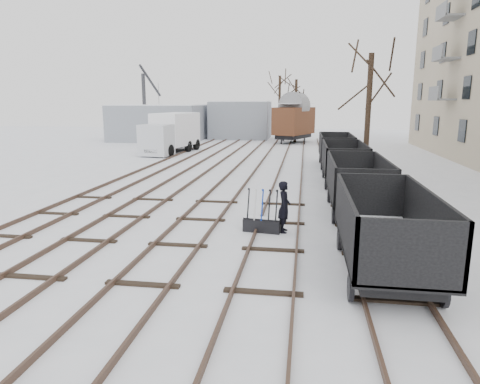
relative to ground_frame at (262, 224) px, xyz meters
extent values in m
plane|color=white|center=(-2.48, -1.89, -0.28)|extent=(120.00, 120.00, 0.00)
cube|color=black|center=(-9.19, 12.11, -0.21)|extent=(0.07, 52.00, 0.15)
cube|color=black|center=(-7.76, 12.11, -0.21)|extent=(0.07, 52.00, 0.15)
cube|color=black|center=(-8.48, 0.11, -0.26)|extent=(1.90, 0.20, 0.08)
cube|color=black|center=(-6.19, 12.11, -0.21)|extent=(0.07, 52.00, 0.15)
cube|color=black|center=(-4.76, 12.11, -0.21)|extent=(0.07, 52.00, 0.15)
cube|color=black|center=(-5.48, 0.11, -0.26)|extent=(1.90, 0.20, 0.08)
cube|color=black|center=(-3.19, 12.11, -0.21)|extent=(0.07, 52.00, 0.15)
cube|color=black|center=(-1.76, 12.11, -0.21)|extent=(0.07, 52.00, 0.15)
cube|color=black|center=(-2.48, 0.11, -0.26)|extent=(1.90, 0.20, 0.08)
cube|color=black|center=(-0.19, 12.11, -0.21)|extent=(0.07, 52.00, 0.15)
cube|color=black|center=(1.24, 12.11, -0.21)|extent=(0.07, 52.00, 0.15)
cube|color=black|center=(0.52, 0.11, -0.26)|extent=(1.90, 0.20, 0.08)
cube|color=black|center=(2.81, 12.11, -0.21)|extent=(0.07, 52.00, 0.15)
cube|color=black|center=(4.24, 12.11, -0.21)|extent=(0.07, 52.00, 0.15)
cube|color=black|center=(3.52, 0.11, -0.26)|extent=(1.90, 0.20, 0.08)
cube|color=gray|center=(-15.48, 34.11, 1.72)|extent=(10.00, 8.00, 4.00)
cube|color=white|center=(-15.48, 34.11, 3.77)|extent=(9.80, 7.84, 0.10)
cube|color=gray|center=(-6.48, 38.11, 1.92)|extent=(7.00, 6.00, 4.40)
cube|color=white|center=(-6.48, 38.11, 4.17)|extent=(6.86, 5.88, 0.10)
cube|color=black|center=(0.00, 0.00, -0.06)|extent=(1.35, 0.60, 0.44)
cube|color=black|center=(0.00, 0.00, 0.18)|extent=(1.33, 0.48, 0.06)
cube|color=white|center=(0.00, 0.00, 0.22)|extent=(1.27, 0.43, 0.03)
cylinder|color=black|center=(-0.49, 0.07, 0.67)|extent=(0.09, 0.32, 1.08)
cylinder|color=silver|center=(-0.25, 0.04, 0.67)|extent=(0.09, 0.32, 1.08)
cylinder|color=#0C30A8|center=(0.00, 0.00, 0.67)|extent=(0.09, 0.32, 1.08)
cylinder|color=black|center=(0.25, -0.04, 0.67)|extent=(0.09, 0.32, 1.08)
cylinder|color=black|center=(0.49, -0.07, 0.67)|extent=(0.09, 0.32, 1.08)
imported|color=black|center=(0.75, 0.10, 0.61)|extent=(0.45, 0.67, 1.80)
cube|color=black|center=(3.52, -3.21, 0.31)|extent=(1.75, 4.80, 0.36)
cube|color=black|center=(3.52, -3.21, 0.49)|extent=(2.18, 5.46, 0.11)
cube|color=black|center=(2.48, -3.21, 1.22)|extent=(0.09, 5.46, 1.46)
cube|color=black|center=(4.57, -3.21, 1.22)|extent=(0.09, 5.46, 1.46)
cube|color=white|center=(3.52, -3.21, 0.58)|extent=(1.96, 5.24, 0.05)
cylinder|color=black|center=(2.52, -4.96, 0.03)|extent=(0.11, 0.64, 0.64)
cylinder|color=black|center=(4.52, -1.46, 0.03)|extent=(0.11, 0.64, 0.64)
cube|color=black|center=(3.52, 3.19, 0.31)|extent=(1.75, 4.80, 0.36)
cube|color=black|center=(3.52, 3.19, 0.49)|extent=(2.18, 5.46, 0.11)
cube|color=black|center=(2.48, 3.19, 1.22)|extent=(0.09, 5.46, 1.46)
cube|color=black|center=(4.57, 3.19, 1.22)|extent=(0.09, 5.46, 1.46)
cube|color=white|center=(3.52, 3.19, 0.58)|extent=(1.96, 5.24, 0.05)
cylinder|color=black|center=(2.52, 1.44, 0.03)|extent=(0.11, 0.64, 0.64)
cylinder|color=black|center=(4.52, 4.94, 0.03)|extent=(0.11, 0.64, 0.64)
cube|color=black|center=(3.52, 9.59, 0.31)|extent=(1.75, 4.80, 0.36)
cube|color=black|center=(3.52, 9.59, 0.49)|extent=(2.18, 5.46, 0.11)
cube|color=black|center=(2.48, 9.59, 1.22)|extent=(0.09, 5.46, 1.46)
cube|color=black|center=(4.57, 9.59, 1.22)|extent=(0.09, 5.46, 1.46)
cube|color=white|center=(3.52, 9.59, 0.58)|extent=(1.96, 5.24, 0.05)
cylinder|color=black|center=(2.52, 7.84, 0.03)|extent=(0.11, 0.64, 0.64)
cylinder|color=black|center=(4.52, 11.34, 0.03)|extent=(0.11, 0.64, 0.64)
cube|color=black|center=(3.52, 15.99, 0.31)|extent=(1.75, 4.80, 0.36)
cube|color=black|center=(3.52, 15.99, 0.49)|extent=(2.18, 5.46, 0.11)
cube|color=black|center=(2.48, 15.99, 1.22)|extent=(0.09, 5.46, 1.46)
cube|color=black|center=(4.57, 15.99, 1.22)|extent=(0.09, 5.46, 1.46)
cube|color=white|center=(3.52, 15.99, 0.58)|extent=(1.96, 5.24, 0.05)
cylinder|color=black|center=(2.52, 14.24, 0.03)|extent=(0.11, 0.64, 0.64)
cylinder|color=black|center=(4.52, 17.74, 0.03)|extent=(0.11, 0.64, 0.64)
cube|color=black|center=(0.12, 33.23, 0.44)|extent=(3.88, 5.32, 0.44)
cube|color=#4B2B16|center=(0.12, 33.23, 2.10)|extent=(4.63, 6.14, 2.88)
cube|color=white|center=(0.12, 33.23, 3.93)|extent=(4.28, 5.78, 0.04)
cylinder|color=black|center=(-1.10, 31.45, 0.10)|extent=(0.13, 0.78, 0.78)
cylinder|color=black|center=(1.34, 35.00, 0.10)|extent=(0.13, 0.78, 0.78)
cube|color=black|center=(-10.23, 22.18, 0.27)|extent=(2.40, 7.73, 0.30)
cube|color=silver|center=(-10.23, 19.36, 1.07)|extent=(2.70, 2.37, 2.51)
cube|color=white|center=(-10.23, 22.98, 1.73)|extent=(3.31, 5.56, 2.81)
cube|color=white|center=(-10.23, 22.98, 3.15)|extent=(3.24, 5.45, 0.04)
cylinder|color=black|center=(-11.33, 19.57, 0.22)|extent=(0.30, 1.00, 1.00)
cylinder|color=black|center=(-9.12, 24.99, 0.22)|extent=(0.30, 1.00, 1.00)
cube|color=white|center=(-11.43, 24.98, 0.62)|extent=(2.34, 4.20, 1.63)
cube|color=white|center=(-11.43, 24.98, 1.45)|extent=(2.28, 4.11, 0.04)
cylinder|color=black|center=(-12.25, 23.72, 0.03)|extent=(0.20, 0.63, 0.63)
cylinder|color=black|center=(-10.62, 26.25, 0.03)|extent=(0.20, 0.63, 0.63)
cube|color=#2D2E32|center=(-17.00, 33.54, 0.09)|extent=(1.91, 1.91, 0.75)
cylinder|color=#2D2E32|center=(-17.00, 33.54, 3.48)|extent=(0.41, 0.41, 7.54)
cylinder|color=#2D2E32|center=(-17.00, 35.24, 6.50)|extent=(0.92, 4.79, 3.47)
cylinder|color=black|center=(-17.00, 37.22, 4.24)|extent=(0.04, 0.04, 4.24)
cylinder|color=black|center=(4.76, 10.33, 3.21)|extent=(0.30, 0.30, 6.99)
cylinder|color=black|center=(-1.82, 38.59, 3.45)|extent=(0.30, 0.30, 7.47)
cylinder|color=black|center=(0.25, 34.16, 3.12)|extent=(0.30, 0.30, 6.81)
camera|label=1|loc=(1.39, -14.27, 4.18)|focal=32.00mm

